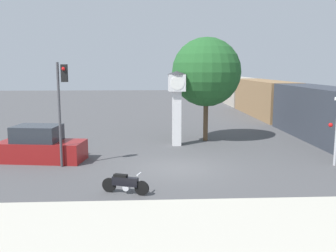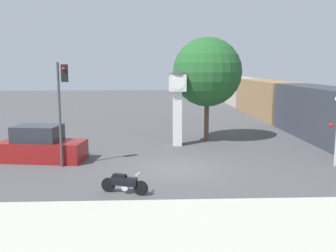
{
  "view_description": "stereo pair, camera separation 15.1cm",
  "coord_description": "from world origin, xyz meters",
  "px_view_note": "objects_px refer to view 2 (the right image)",
  "views": [
    {
      "loc": [
        -1.37,
        -16.92,
        4.67
      ],
      "look_at": [
        -0.43,
        0.66,
        1.9
      ],
      "focal_mm": 40.0,
      "sensor_mm": 36.0,
      "label": 1
    },
    {
      "loc": [
        -1.22,
        -16.93,
        4.67
      ],
      "look_at": [
        -0.43,
        0.66,
        1.9
      ],
      "focal_mm": 40.0,
      "sensor_mm": 36.0,
      "label": 2
    }
  ],
  "objects_px": {
    "clock_tower": "(177,96)",
    "parked_car": "(41,146)",
    "street_tree": "(207,72)",
    "traffic_light": "(62,96)",
    "freight_train": "(266,98)",
    "motorcycle": "(124,183)"
  },
  "relations": [
    {
      "from": "clock_tower",
      "to": "parked_car",
      "type": "relative_size",
      "value": 1.01
    },
    {
      "from": "traffic_light",
      "to": "street_tree",
      "type": "bearing_deg",
      "value": 38.22
    },
    {
      "from": "traffic_light",
      "to": "parked_car",
      "type": "relative_size",
      "value": 1.11
    },
    {
      "from": "traffic_light",
      "to": "street_tree",
      "type": "distance_m",
      "value": 9.79
    },
    {
      "from": "street_tree",
      "to": "parked_car",
      "type": "bearing_deg",
      "value": -152.13
    },
    {
      "from": "traffic_light",
      "to": "motorcycle",
      "type": "bearing_deg",
      "value": -52.24
    },
    {
      "from": "motorcycle",
      "to": "traffic_light",
      "type": "relative_size",
      "value": 0.36
    },
    {
      "from": "motorcycle",
      "to": "traffic_light",
      "type": "height_order",
      "value": "traffic_light"
    },
    {
      "from": "motorcycle",
      "to": "freight_train",
      "type": "height_order",
      "value": "freight_train"
    },
    {
      "from": "motorcycle",
      "to": "street_tree",
      "type": "height_order",
      "value": "street_tree"
    },
    {
      "from": "clock_tower",
      "to": "freight_train",
      "type": "bearing_deg",
      "value": 55.02
    },
    {
      "from": "motorcycle",
      "to": "clock_tower",
      "type": "distance_m",
      "value": 9.38
    },
    {
      "from": "clock_tower",
      "to": "parked_car",
      "type": "xyz_separation_m",
      "value": [
        -7.11,
        -3.42,
        -2.21
      ]
    },
    {
      "from": "clock_tower",
      "to": "freight_train",
      "type": "height_order",
      "value": "clock_tower"
    },
    {
      "from": "traffic_light",
      "to": "parked_car",
      "type": "distance_m",
      "value": 3.2
    },
    {
      "from": "freight_train",
      "to": "parked_car",
      "type": "distance_m",
      "value": 24.0
    },
    {
      "from": "motorcycle",
      "to": "parked_car",
      "type": "height_order",
      "value": "parked_car"
    },
    {
      "from": "street_tree",
      "to": "parked_car",
      "type": "relative_size",
      "value": 1.48
    },
    {
      "from": "motorcycle",
      "to": "traffic_light",
      "type": "distance_m",
      "value": 5.85
    },
    {
      "from": "clock_tower",
      "to": "street_tree",
      "type": "height_order",
      "value": "street_tree"
    },
    {
      "from": "clock_tower",
      "to": "traffic_light",
      "type": "height_order",
      "value": "traffic_light"
    },
    {
      "from": "motorcycle",
      "to": "freight_train",
      "type": "relative_size",
      "value": 0.05
    }
  ]
}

